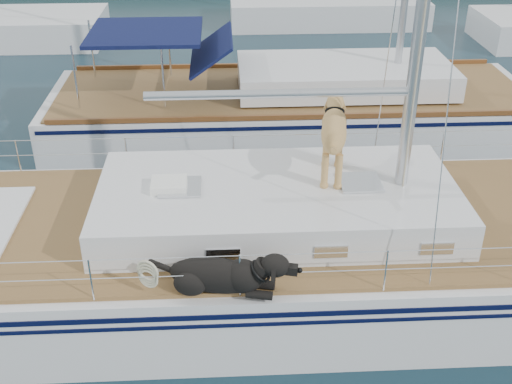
{
  "coord_description": "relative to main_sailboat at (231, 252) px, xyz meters",
  "views": [
    {
      "loc": [
        0.06,
        -8.08,
        6.24
      ],
      "look_at": [
        0.5,
        0.2,
        1.6
      ],
      "focal_mm": 45.0,
      "sensor_mm": 36.0,
      "label": 1
    }
  ],
  "objects": [
    {
      "name": "neighbor_sailboat",
      "position": [
        1.62,
        5.79,
        -0.06
      ],
      "size": [
        11.0,
        3.5,
        13.3
      ],
      "color": "silver",
      "rests_on": "ground"
    },
    {
      "name": "bg_boat_center",
      "position": [
        3.9,
        16.01,
        -0.23
      ],
      "size": [
        7.2,
        3.0,
        11.65
      ],
      "color": "silver",
      "rests_on": "ground"
    },
    {
      "name": "ground",
      "position": [
        -0.1,
        0.01,
        -0.68
      ],
      "size": [
        120.0,
        120.0,
        0.0
      ],
      "primitive_type": "plane",
      "color": "black",
      "rests_on": "ground"
    },
    {
      "name": "main_sailboat",
      "position": [
        0.0,
        0.0,
        0.0
      ],
      "size": [
        12.0,
        3.94,
        14.01
      ],
      "color": "silver",
      "rests_on": "ground"
    }
  ]
}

